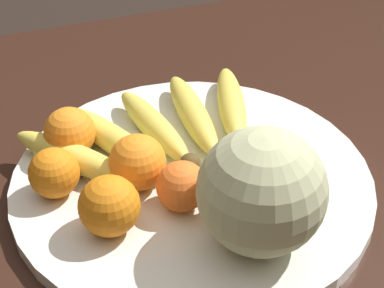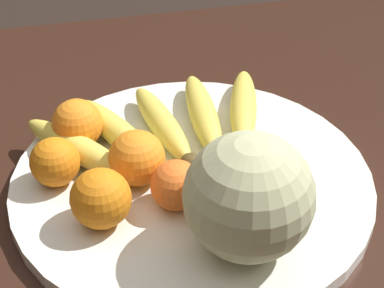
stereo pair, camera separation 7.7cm
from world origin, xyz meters
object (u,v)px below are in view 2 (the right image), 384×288
at_px(banana_bunch, 164,125).
at_px(orange_back_left, 176,185).
at_px(orange_front_right, 101,198).
at_px(produce_tag, 123,157).
at_px(kitchen_table, 243,238).
at_px(orange_front_left, 55,162).
at_px(fruit_bowl, 192,181).
at_px(orange_back_right, 137,158).
at_px(orange_mid_center, 77,124).
at_px(melon, 249,197).

xyz_separation_m(banana_bunch, orange_back_left, (0.01, 0.14, 0.01)).
xyz_separation_m(orange_front_right, produce_tag, (-0.04, -0.11, -0.03)).
relative_size(kitchen_table, orange_front_left, 25.84).
relative_size(fruit_bowl, produce_tag, 4.50).
bearing_deg(fruit_bowl, orange_back_right, -6.51).
relative_size(kitchen_table, orange_back_right, 22.74).
relative_size(kitchen_table, orange_front_right, 22.65).
xyz_separation_m(orange_back_left, orange_back_right, (0.04, -0.05, 0.00)).
height_order(kitchen_table, orange_mid_center, orange_mid_center).
xyz_separation_m(orange_back_left, produce_tag, (0.05, -0.10, -0.03)).
bearing_deg(orange_front_left, melon, 141.71).
xyz_separation_m(orange_front_right, orange_back_right, (-0.05, -0.06, -0.00)).
bearing_deg(orange_back_right, kitchen_table, 164.91).
bearing_deg(fruit_bowl, banana_bunch, -78.76).
bearing_deg(orange_front_right, orange_front_left, -60.77).
xyz_separation_m(fruit_bowl, orange_back_left, (0.03, 0.05, 0.04)).
height_order(orange_front_right, orange_back_left, orange_front_right).
bearing_deg(kitchen_table, melon, 72.56).
xyz_separation_m(kitchen_table, produce_tag, (0.14, -0.08, 0.10)).
bearing_deg(kitchen_table, orange_mid_center, -32.79).
xyz_separation_m(kitchen_table, orange_front_right, (0.18, 0.03, 0.13)).
bearing_deg(banana_bunch, orange_mid_center, 74.84).
relative_size(melon, orange_back_right, 2.01).
bearing_deg(produce_tag, orange_front_right, 37.58).
bearing_deg(orange_back_right, melon, 126.04).
bearing_deg(orange_mid_center, orange_back_right, 125.57).
height_order(melon, banana_bunch, melon).
relative_size(banana_bunch, produce_tag, 3.48).
xyz_separation_m(orange_front_right, orange_mid_center, (0.01, -0.15, -0.00)).
distance_m(orange_mid_center, orange_back_left, 0.18).
xyz_separation_m(kitchen_table, orange_mid_center, (0.19, -0.12, 0.13)).
distance_m(banana_bunch, produce_tag, 0.07).
bearing_deg(kitchen_table, orange_back_left, 12.08).
relative_size(orange_front_left, orange_mid_center, 0.92).
height_order(orange_back_left, orange_back_right, orange_back_right).
bearing_deg(orange_mid_center, fruit_bowl, 143.31).
bearing_deg(banana_bunch, orange_back_right, 138.13).
relative_size(banana_bunch, orange_back_left, 5.79).
height_order(fruit_bowl, banana_bunch, banana_bunch).
relative_size(orange_front_left, produce_tag, 0.61).
distance_m(melon, orange_back_right, 0.17).
height_order(melon, orange_back_right, melon).
xyz_separation_m(banana_bunch, produce_tag, (0.06, 0.03, -0.02)).
relative_size(fruit_bowl, orange_mid_center, 6.80).
bearing_deg(produce_tag, orange_mid_center, -72.73).
height_order(fruit_bowl, orange_front_right, orange_front_right).
bearing_deg(orange_front_left, orange_back_right, 168.69).
bearing_deg(melon, orange_front_right, -25.54).
height_order(banana_bunch, orange_front_left, orange_front_left).
bearing_deg(banana_bunch, produce_tag, 108.45).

